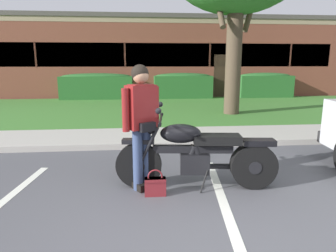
{
  "coord_description": "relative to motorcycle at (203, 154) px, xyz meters",
  "views": [
    {
      "loc": [
        -0.67,
        -2.58,
        1.73
      ],
      "look_at": [
        -0.27,
        1.57,
        0.85
      ],
      "focal_mm": 32.31,
      "sensor_mm": 36.0,
      "label": 1
    }
  ],
  "objects": [
    {
      "name": "ground_plane",
      "position": [
        -0.19,
        -1.36,
        -0.48
      ],
      "size": [
        140.0,
        140.0,
        0.0
      ],
      "primitive_type": "plane",
      "color": "#4C4C51"
    },
    {
      "name": "curb_strip",
      "position": [
        -0.19,
        2.08,
        -0.42
      ],
      "size": [
        60.0,
        0.2,
        0.12
      ],
      "primitive_type": "cube",
      "color": "#ADA89E",
      "rests_on": "ground"
    },
    {
      "name": "concrete_walk",
      "position": [
        -0.19,
        2.93,
        -0.44
      ],
      "size": [
        60.0,
        1.5,
        0.08
      ],
      "primitive_type": "cube",
      "color": "#ADA89E",
      "rests_on": "ground"
    },
    {
      "name": "grass_lawn",
      "position": [
        -0.19,
        7.16,
        -0.45
      ],
      "size": [
        60.0,
        6.97,
        0.06
      ],
      "primitive_type": "cube",
      "color": "#3D752D",
      "rests_on": "ground"
    },
    {
      "name": "stall_stripe_1",
      "position": [
        0.09,
        -1.16,
        -0.48
      ],
      "size": [
        0.62,
        4.38,
        0.01
      ],
      "primitive_type": "cube",
      "rotation": [
        0.0,
        0.0,
        -0.11
      ],
      "color": "silver",
      "rests_on": "ground"
    },
    {
      "name": "motorcycle",
      "position": [
        0.0,
        0.0,
        0.0
      ],
      "size": [
        2.24,
        0.82,
        1.18
      ],
      "color": "black",
      "rests_on": "ground"
    },
    {
      "name": "rider_person",
      "position": [
        -0.84,
        0.05,
        0.51
      ],
      "size": [
        0.49,
        0.41,
        1.7
      ],
      "color": "black",
      "rests_on": "ground"
    },
    {
      "name": "handbag",
      "position": [
        -0.67,
        -0.21,
        -0.34
      ],
      "size": [
        0.28,
        0.13,
        0.36
      ],
      "color": "maroon",
      "rests_on": "ground"
    },
    {
      "name": "hedge_left",
      "position": [
        -2.83,
        10.46,
        0.17
      ],
      "size": [
        3.31,
        0.9,
        1.24
      ],
      "color": "#286028",
      "rests_on": "ground"
    },
    {
      "name": "hedge_center_left",
      "position": [
        1.22,
        10.46,
        0.17
      ],
      "size": [
        2.75,
        0.9,
        1.24
      ],
      "color": "#286028",
      "rests_on": "ground"
    },
    {
      "name": "hedge_center_right",
      "position": [
        5.28,
        10.46,
        0.17
      ],
      "size": [
        2.62,
        0.9,
        1.24
      ],
      "color": "#286028",
      "rests_on": "ground"
    },
    {
      "name": "brick_building",
      "position": [
        -1.5,
        16.45,
        1.51
      ],
      "size": [
        24.21,
        11.47,
        3.98
      ],
      "color": "brown",
      "rests_on": "ground"
    }
  ]
}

